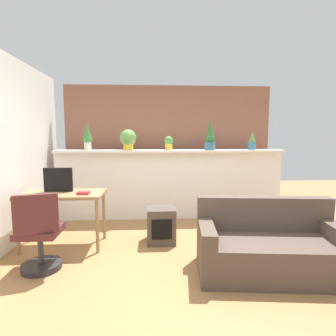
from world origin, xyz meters
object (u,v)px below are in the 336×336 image
at_px(potted_plant_1, 128,139).
at_px(tv_monitor, 58,180).
at_px(office_chair, 39,238).
at_px(potted_plant_4, 252,141).
at_px(side_cube_shelf, 161,225).
at_px(potted_plant_0, 87,136).
at_px(couch, 269,248).
at_px(potted_plant_2, 169,143).
at_px(book_on_desk, 83,193).
at_px(desk, 63,199).
at_px(potted_plant_3, 210,137).

relative_size(potted_plant_1, tv_monitor, 0.94).
xyz_separation_m(tv_monitor, office_chair, (0.04, -0.80, -0.53)).
distance_m(potted_plant_4, side_cube_shelf, 2.37).
bearing_deg(potted_plant_0, couch, -40.23).
height_order(potted_plant_1, tv_monitor, potted_plant_1).
relative_size(potted_plant_1, potted_plant_2, 1.48).
xyz_separation_m(potted_plant_4, book_on_desk, (-2.74, -1.34, -0.65)).
distance_m(desk, office_chair, 0.77).
distance_m(potted_plant_0, couch, 3.40).
distance_m(potted_plant_3, book_on_desk, 2.44).
bearing_deg(side_cube_shelf, potted_plant_4, 34.06).
height_order(potted_plant_1, potted_plant_4, potted_plant_1).
xyz_separation_m(potted_plant_2, potted_plant_4, (1.53, 0.01, 0.03)).
bearing_deg(potted_plant_1, potted_plant_0, 178.62).
distance_m(potted_plant_1, potted_plant_3, 1.46).
distance_m(potted_plant_2, desk, 2.08).
relative_size(potted_plant_1, couch, 0.22).
distance_m(potted_plant_4, desk, 3.37).
bearing_deg(tv_monitor, potted_plant_1, 50.98).
distance_m(potted_plant_3, potted_plant_4, 0.80).
bearing_deg(side_cube_shelf, potted_plant_3, 50.00).
height_order(potted_plant_0, potted_plant_4, potted_plant_0).
xyz_separation_m(desk, office_chair, (-0.04, -0.72, -0.28)).
bearing_deg(tv_monitor, office_chair, -87.30).
relative_size(potted_plant_0, potted_plant_2, 2.03).
distance_m(potted_plant_2, tv_monitor, 2.02).
height_order(potted_plant_4, office_chair, potted_plant_4).
bearing_deg(book_on_desk, side_cube_shelf, 10.28).
xyz_separation_m(book_on_desk, couch, (2.20, -0.76, -0.49)).
bearing_deg(desk, potted_plant_1, 55.53).
distance_m(tv_monitor, couch, 2.83).
bearing_deg(potted_plant_4, potted_plant_0, -178.94).
bearing_deg(tv_monitor, potted_plant_3, 24.90).
height_order(potted_plant_4, side_cube_shelf, potted_plant_4).
bearing_deg(tv_monitor, desk, -45.72).
distance_m(potted_plant_1, couch, 2.91).
height_order(potted_plant_4, book_on_desk, potted_plant_4).
height_order(potted_plant_2, tv_monitor, potted_plant_2).
relative_size(potted_plant_4, tv_monitor, 0.90).
relative_size(potted_plant_0, tv_monitor, 1.29).
relative_size(potted_plant_2, desk, 0.22).
bearing_deg(tv_monitor, potted_plant_4, 20.14).
bearing_deg(office_chair, potted_plant_1, 66.04).
height_order(potted_plant_0, potted_plant_3, potted_plant_3).
bearing_deg(desk, side_cube_shelf, 3.04).
height_order(potted_plant_0, book_on_desk, potted_plant_0).
distance_m(potted_plant_0, desk, 1.45).
xyz_separation_m(potted_plant_4, desk, (-3.05, -1.23, -0.76)).
distance_m(potted_plant_1, office_chair, 2.32).
bearing_deg(potted_plant_4, side_cube_shelf, -145.94).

